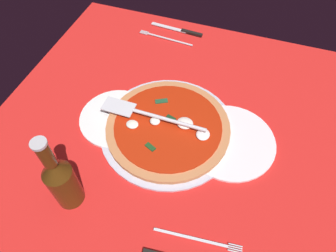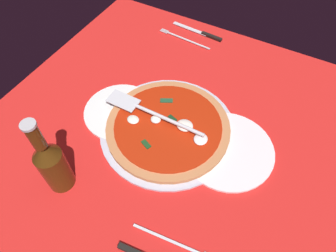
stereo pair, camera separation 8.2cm
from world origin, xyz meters
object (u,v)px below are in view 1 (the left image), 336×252
pizza_server (149,115)px  place_setting_near (174,35)px  dinner_plate_left (229,142)px  place_setting_far (187,251)px  beer_bottle (61,180)px  dinner_plate_right (117,118)px  pizza (168,127)px

pizza_server → place_setting_near: 40.10cm
dinner_plate_left → place_setting_near: 47.67cm
place_setting_near → place_setting_far: (-25.76, 68.45, 0.01)cm
dinner_plate_left → beer_bottle: bearing=40.8°
pizza_server → beer_bottle: beer_bottle is taller
dinner_plate_left → pizza_server: 22.59cm
place_setting_near → beer_bottle: beer_bottle is taller
pizza_server → place_setting_far: size_ratio=1.44×
dinner_plate_left → dinner_plate_right: bearing=4.6°
dinner_plate_right → pizza_server: size_ratio=0.70×
pizza_server → beer_bottle: 28.32cm
pizza_server → place_setting_far: bearing=124.6°
pizza_server → place_setting_near: (6.06, -39.45, -3.78)cm
dinner_plate_right → beer_bottle: 26.22cm
dinner_plate_left → pizza: size_ratio=0.72×
dinner_plate_left → place_setting_near: size_ratio=1.11×
beer_bottle → place_setting_far: bearing=174.6°
pizza → place_setting_far: pizza is taller
place_setting_near → pizza_server: bearing=102.8°
place_setting_near → dinner_plate_right: bearing=89.5°
place_setting_near → place_setting_far: same height
place_setting_near → beer_bottle: (3.41, 65.70, 8.62)cm
dinner_plate_right → pizza_server: bearing=-171.3°
dinner_plate_left → dinner_plate_right: same height
pizza → place_setting_near: (11.68, -39.85, -1.40)cm
dinner_plate_left → place_setting_far: place_setting_far is taller
dinner_plate_right → place_setting_far: place_setting_far is taller
pizza → beer_bottle: size_ratio=1.43×
place_setting_near → beer_bottle: size_ratio=0.93×
pizza_server → beer_bottle: (9.47, 26.25, 4.84)cm
pizza → pizza_server: 6.11cm
dinner_plate_right → pizza: (-14.95, -1.03, 1.25)cm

